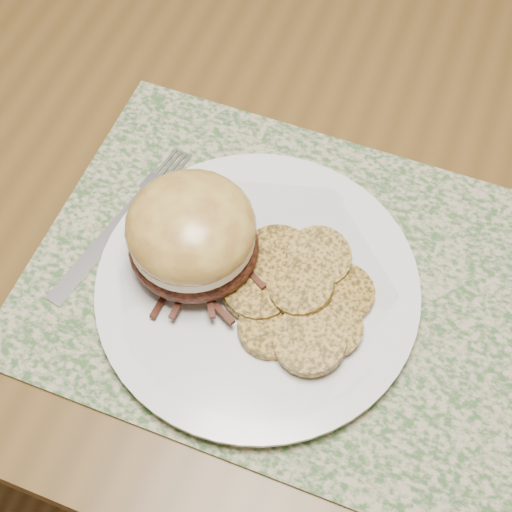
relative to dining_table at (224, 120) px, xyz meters
The scene contains 7 objects.
ground 0.67m from the dining_table, ahead, with size 3.50×3.50×0.00m, color brown.
dining_table is the anchor object (origin of this frame).
placemat 0.27m from the dining_table, 53.85° to the right, with size 0.45×0.33×0.00m, color #37582D.
dinner_plate 0.28m from the dining_table, 60.89° to the right, with size 0.26×0.26×0.02m, color silver.
pork_sandwich 0.28m from the dining_table, 72.78° to the right, with size 0.13×0.13×0.08m.
roasted_potatoes 0.31m from the dining_table, 54.47° to the right, with size 0.14×0.15×0.03m.
fork 0.23m from the dining_table, 92.82° to the right, with size 0.06×0.19×0.00m.
Camera 1 is at (0.23, -0.49, 1.31)m, focal length 50.00 mm.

